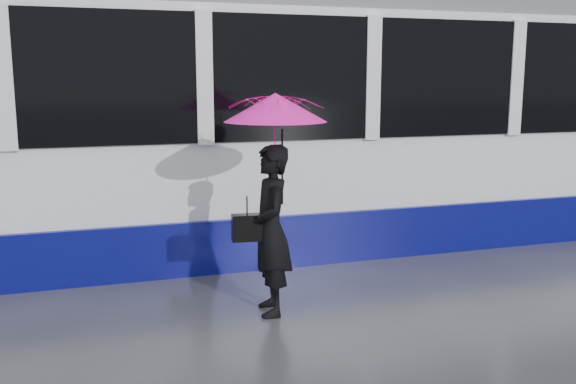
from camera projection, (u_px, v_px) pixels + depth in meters
name	position (u px, v px, depth m)	size (l,w,h in m)	color
ground	(266.00, 309.00, 6.21)	(90.00, 90.00, 0.00)	#2A2A2E
rails	(214.00, 245.00, 8.55)	(34.00, 1.51, 0.02)	#3F3D38
tram	(226.00, 122.00, 8.32)	(26.00, 2.56, 3.35)	white
woman	(271.00, 230.00, 5.98)	(0.59, 0.38, 1.60)	black
umbrella	(275.00, 128.00, 5.82)	(1.03, 1.03, 1.08)	#FF156C
handbag	(247.00, 227.00, 5.92)	(0.30, 0.15, 0.43)	black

